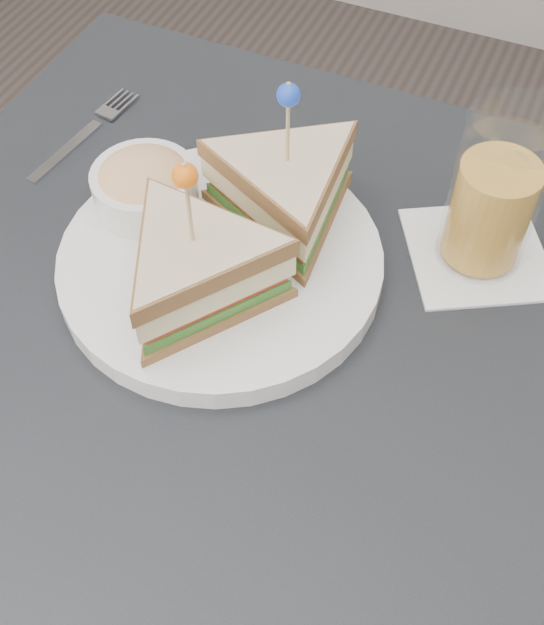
% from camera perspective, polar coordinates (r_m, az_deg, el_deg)
% --- Properties ---
extents(ground_plane, '(3.50, 3.50, 0.00)m').
position_cam_1_polar(ground_plane, '(1.36, -0.59, -21.13)').
color(ground_plane, '#3F3833').
extents(table, '(0.80, 0.80, 0.75)m').
position_cam_1_polar(table, '(0.74, -1.02, -6.25)').
color(table, black).
rests_on(table, ground).
extents(plate_meal, '(0.40, 0.40, 0.18)m').
position_cam_1_polar(plate_meal, '(0.70, -3.24, 5.88)').
color(plate_meal, white).
rests_on(plate_meal, table).
extents(cutlery_fork, '(0.04, 0.17, 0.00)m').
position_cam_1_polar(cutlery_fork, '(0.90, -13.23, 12.78)').
color(cutlery_fork, silver).
rests_on(cutlery_fork, table).
extents(cutlery_knife, '(0.17, 0.17, 0.01)m').
position_cam_1_polar(cutlery_knife, '(0.79, -6.77, 7.51)').
color(cutlery_knife, silver).
rests_on(cutlery_knife, table).
extents(drink_set, '(0.17, 0.17, 0.16)m').
position_cam_1_polar(drink_set, '(0.72, 15.83, 7.91)').
color(drink_set, white).
rests_on(drink_set, table).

